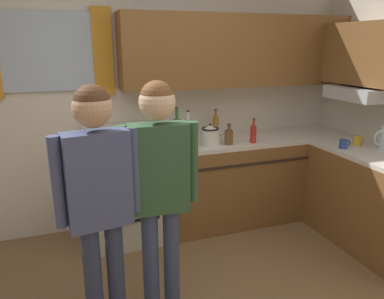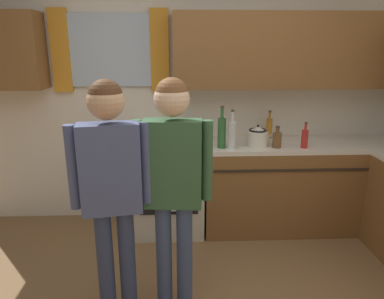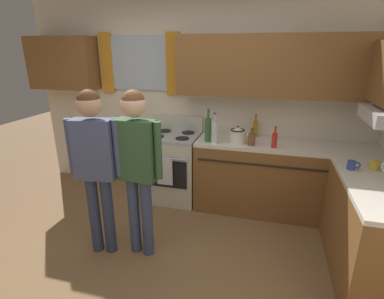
{
  "view_description": "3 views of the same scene",
  "coord_description": "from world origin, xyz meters",
  "views": [
    {
      "loc": [
        -0.66,
        -1.8,
        1.84
      ],
      "look_at": [
        0.3,
        0.91,
        1.02
      ],
      "focal_mm": 34.7,
      "sensor_mm": 36.0,
      "label": 1
    },
    {
      "loc": [
        -0.09,
        -1.82,
        1.81
      ],
      "look_at": [
        0.02,
        0.59,
        1.11
      ],
      "focal_mm": 33.35,
      "sensor_mm": 36.0,
      "label": 2
    },
    {
      "loc": [
        1.02,
        -1.94,
        1.96
      ],
      "look_at": [
        0.27,
        0.84,
        0.97
      ],
      "focal_mm": 27.44,
      "sensor_mm": 36.0,
      "label": 3
    }
  ],
  "objects": [
    {
      "name": "ground_plane",
      "position": [
        0.0,
        0.0,
        0.0
      ],
      "size": [
        12.0,
        12.0,
        0.0
      ],
      "primitive_type": "plane",
      "color": "olive"
    },
    {
      "name": "back_wall_unit",
      "position": [
        0.09,
        1.82,
        1.49
      ],
      "size": [
        4.6,
        0.42,
        2.6
      ],
      "color": "silver",
      "rests_on": "ground"
    },
    {
      "name": "kitchen_counter_run",
      "position": [
        1.52,
        1.19,
        0.45
      ],
      "size": [
        2.12,
        1.89,
        0.9
      ],
      "color": "brown",
      "rests_on": "ground"
    },
    {
      "name": "stove_oven",
      "position": [
        -0.17,
        1.54,
        0.47
      ],
      "size": [
        0.67,
        0.67,
        1.1
      ],
      "color": "beige",
      "rests_on": "ground"
    },
    {
      "name": "bottle_oil_amber",
      "position": [
        0.86,
        1.73,
        1.01
      ],
      "size": [
        0.06,
        0.06,
        0.29
      ],
      "color": "#B27223",
      "rests_on": "kitchen_counter_run"
    },
    {
      "name": "bottle_wine_green",
      "position": [
        0.32,
        1.38,
        1.05
      ],
      "size": [
        0.08,
        0.08,
        0.39
      ],
      "color": "#2D6633",
      "rests_on": "kitchen_counter_run"
    },
    {
      "name": "bottle_tall_clear",
      "position": [
        0.41,
        1.33,
        1.04
      ],
      "size": [
        0.07,
        0.07,
        0.37
      ],
      "color": "silver",
      "rests_on": "kitchen_counter_run"
    },
    {
      "name": "bottle_sauce_red",
      "position": [
        1.1,
        1.34,
        0.99
      ],
      "size": [
        0.06,
        0.06,
        0.25
      ],
      "color": "red",
      "rests_on": "kitchen_counter_run"
    },
    {
      "name": "bottle_squat_brown",
      "position": [
        0.84,
        1.37,
        0.98
      ],
      "size": [
        0.08,
        0.08,
        0.21
      ],
      "color": "brown",
      "rests_on": "kitchen_counter_run"
    },
    {
      "name": "mug_mustard_yellow",
      "position": [
        2.0,
        0.93,
        0.95
      ],
      "size": [
        0.12,
        0.08,
        0.09
      ],
      "color": "gold",
      "rests_on": "kitchen_counter_run"
    },
    {
      "name": "mug_cobalt_blue",
      "position": [
        1.8,
        0.88,
        0.94
      ],
      "size": [
        0.11,
        0.07,
        0.08
      ],
      "color": "#2D479E",
      "rests_on": "kitchen_counter_run"
    },
    {
      "name": "stovetop_kettle",
      "position": [
        0.67,
        1.43,
        1.0
      ],
      "size": [
        0.27,
        0.2,
        0.21
      ],
      "color": "silver",
      "rests_on": "kitchen_counter_run"
    },
    {
      "name": "adult_left",
      "position": [
        -0.5,
        0.27,
        1.03
      ],
      "size": [
        0.5,
        0.22,
        1.64
      ],
      "color": "#2D3856",
      "rests_on": "ground"
    },
    {
      "name": "adult_in_plaid",
      "position": [
        -0.12,
        0.35,
        1.03
      ],
      "size": [
        0.51,
        0.22,
        1.64
      ],
      "color": "#38476B",
      "rests_on": "ground"
    }
  ]
}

